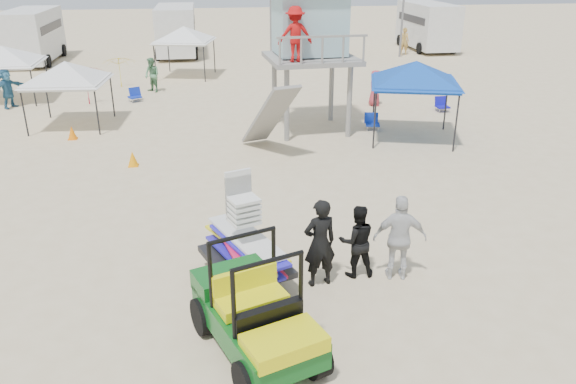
{
  "coord_description": "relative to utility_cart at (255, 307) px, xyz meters",
  "views": [
    {
      "loc": [
        -1.26,
        -8.86,
        6.35
      ],
      "look_at": [
        0.5,
        3.0,
        1.3
      ],
      "focal_mm": 35.0,
      "sensor_mm": 36.0,
      "label": 1
    }
  ],
  "objects": [
    {
      "name": "rv_far_right",
      "position": [
        15.65,
        32.48,
        0.85
      ],
      "size": [
        2.64,
        6.6,
        3.25
      ],
      "color": "silver",
      "rests_on": "ground"
    },
    {
      "name": "canopy_white_c",
      "position": [
        -1.61,
        24.76,
        1.68
      ],
      "size": [
        3.46,
        3.46,
        3.18
      ],
      "color": "black",
      "rests_on": "ground"
    },
    {
      "name": "rv_far_left",
      "position": [
        -11.35,
        30.98,
        0.85
      ],
      "size": [
        2.64,
        6.8,
        3.25
      ],
      "color": "silver",
      "rests_on": "ground"
    },
    {
      "name": "cone_near",
      "position": [
        -5.64,
        13.31,
        -0.7
      ],
      "size": [
        0.34,
        0.34,
        0.5
      ],
      "primitive_type": "cone",
      "color": "orange",
      "rests_on": "ground"
    },
    {
      "name": "canopy_white_a",
      "position": [
        -5.96,
        15.19,
        1.49
      ],
      "size": [
        3.05,
        3.05,
        2.99
      ],
      "color": "black",
      "rests_on": "ground"
    },
    {
      "name": "beach_chair_b",
      "position": [
        5.85,
        12.95,
        -0.64
      ],
      "size": [
        0.64,
        0.69,
        0.64
      ],
      "color": "#0F2EA9",
      "rests_on": "ground"
    },
    {
      "name": "umbrella_b",
      "position": [
        -4.95,
        22.38,
        -0.16
      ],
      "size": [
        1.97,
        2.0,
        1.58
      ],
      "primitive_type": "imported",
      "rotation": [
        0.0,
        0.0,
        0.16
      ],
      "color": "yellow",
      "rests_on": "ground"
    },
    {
      "name": "rv_mid_left",
      "position": [
        -2.35,
        32.48,
        0.85
      ],
      "size": [
        2.65,
        6.5,
        3.25
      ],
      "color": "silver",
      "rests_on": "ground"
    },
    {
      "name": "beach_chair_a",
      "position": [
        -3.92,
        19.13,
        -0.64
      ],
      "size": [
        0.71,
        0.79,
        0.64
      ],
      "color": "#0F28A7",
      "rests_on": "ground"
    },
    {
      "name": "man_right",
      "position": [
        3.22,
        2.04,
        -0.01
      ],
      "size": [
        1.17,
        0.65,
        1.89
      ],
      "primitive_type": "imported",
      "rotation": [
        0.0,
        0.0,
        2.96
      ],
      "color": "silver",
      "rests_on": "ground"
    },
    {
      "name": "utility_cart",
      "position": [
        0.0,
        0.0,
        0.0
      ],
      "size": [
        2.17,
        2.98,
        2.04
      ],
      "color": "#0C4E17",
      "rests_on": "ground"
    },
    {
      "name": "man_left",
      "position": [
        1.52,
        2.04,
        0.01
      ],
      "size": [
        0.78,
        0.59,
        1.92
      ],
      "primitive_type": "imported",
      "rotation": [
        0.0,
        0.0,
        3.35
      ],
      "color": "black",
      "rests_on": "ground"
    },
    {
      "name": "lifeguard_tower",
      "position": [
        3.31,
        13.34,
        2.92
      ],
      "size": [
        3.45,
        3.45,
        5.19
      ],
      "color": "gray",
      "rests_on": "ground"
    },
    {
      "name": "surf_trailer",
      "position": [
        0.0,
        2.34,
        -0.06
      ],
      "size": [
        1.98,
        2.69,
        2.18
      ],
      "color": "black",
      "rests_on": "ground"
    },
    {
      "name": "beach_chair_c",
      "position": [
        9.71,
        15.22,
        -0.64
      ],
      "size": [
        0.55,
        0.58,
        0.64
      ],
      "color": "#0E0EA0",
      "rests_on": "ground"
    },
    {
      "name": "distant_beachgoers",
      "position": [
        -1.5,
        20.65,
        -0.08
      ],
      "size": [
        23.64,
        14.46,
        1.84
      ],
      "color": "#B5333F",
      "rests_on": "ground"
    },
    {
      "name": "rv_mid_right",
      "position": [
        6.65,
        30.98,
        0.85
      ],
      "size": [
        2.64,
        7.0,
        3.25
      ],
      "color": "silver",
      "rests_on": "ground"
    },
    {
      "name": "umbrella_a",
      "position": [
        -5.98,
        18.79,
        -0.07
      ],
      "size": [
        2.32,
        2.35,
        1.76
      ],
      "primitive_type": "imported",
      "rotation": [
        0.0,
        0.0,
        -0.23
      ],
      "color": "#B7132C",
      "rests_on": "ground"
    },
    {
      "name": "ground",
      "position": [
        0.66,
        0.99,
        -0.95
      ],
      "size": [
        140.0,
        140.0,
        0.0
      ],
      "primitive_type": "plane",
      "color": "beige",
      "rests_on": "ground"
    },
    {
      "name": "cone_far",
      "position": [
        -3.08,
        9.98,
        -0.7
      ],
      "size": [
        0.34,
        0.34,
        0.5
      ],
      "primitive_type": "cone",
      "color": "#FB9607",
      "rests_on": "ground"
    },
    {
      "name": "canopy_blue",
      "position": [
        6.94,
        11.55,
        1.8
      ],
      "size": [
        3.65,
        3.65,
        3.3
      ],
      "color": "black",
      "rests_on": "ground"
    },
    {
      "name": "canopy_white_b",
      "position": [
        -9.82,
        20.2,
        1.45
      ],
      "size": [
        3.16,
        3.16,
        2.95
      ],
      "color": "black",
      "rests_on": "ground"
    },
    {
      "name": "man_mid",
      "position": [
        2.37,
        2.29,
        -0.14
      ],
      "size": [
        0.8,
        0.63,
        1.62
      ],
      "primitive_type": "imported",
      "rotation": [
        0.0,
        0.0,
        3.11
      ],
      "color": "black",
      "rests_on": "ground"
    }
  ]
}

